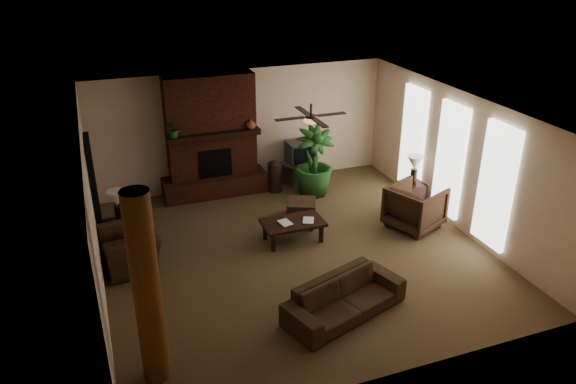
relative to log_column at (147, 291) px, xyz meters
name	(u,v)px	position (x,y,z in m)	size (l,w,h in m)	color
room_shell	(296,186)	(2.95, 2.40, 0.00)	(7.00, 7.00, 7.00)	brown
fireplace	(212,146)	(2.15, 5.62, -0.24)	(2.40, 0.70, 2.80)	#502315
windows	(450,160)	(6.40, 2.60, -0.05)	(0.08, 3.65, 2.35)	white
log_column	(147,291)	(0.00, 0.00, 0.00)	(0.36, 0.36, 2.80)	brown
doorway	(95,192)	(-0.49, 4.20, -0.35)	(0.10, 1.00, 2.10)	black
ceiling_fan	(311,119)	(3.35, 2.70, 1.13)	(1.35, 1.35, 0.37)	black
sofa	(345,292)	(3.01, 0.37, -1.00)	(2.05, 0.60, 0.80)	#3C291A
armchair_left	(130,243)	(-0.01, 3.00, -0.92)	(1.10, 0.72, 0.96)	#3C291A
armchair_right	(415,205)	(5.63, 2.52, -0.90)	(0.98, 0.92, 1.01)	#3C291A
coffee_table	(293,224)	(3.07, 2.84, -1.03)	(1.20, 0.70, 0.43)	black
ottoman	(301,210)	(3.58, 3.69, -1.20)	(0.60, 0.60, 0.40)	#3C291A
tv_stand	(300,172)	(4.28, 5.55, -1.15)	(0.85, 0.50, 0.50)	#B5B5B8
tv	(301,152)	(4.30, 5.54, -0.64)	(0.65, 0.53, 0.52)	#3C3C3F
floor_vase	(275,174)	(3.52, 5.22, -0.97)	(0.34, 0.34, 0.77)	#2E2119
floor_plant	(314,176)	(4.31, 4.75, -0.95)	(0.89, 1.60, 0.89)	#255221
side_table_left	(119,235)	(-0.18, 3.77, -1.12)	(0.50, 0.50, 0.55)	black
lamp_left	(117,201)	(-0.12, 3.75, -0.40)	(0.39, 0.39, 0.65)	black
side_table_right	(411,194)	(6.10, 3.41, -1.12)	(0.50, 0.50, 0.55)	black
lamp_right	(415,165)	(6.10, 3.37, -0.40)	(0.44, 0.44, 0.65)	black
mantel_plant	(174,130)	(1.29, 5.36, 0.32)	(0.38, 0.42, 0.33)	#255221
mantel_vase	(251,124)	(3.01, 5.36, 0.27)	(0.22, 0.23, 0.22)	brown
book_a	(280,218)	(2.79, 2.79, -0.83)	(0.22, 0.03, 0.29)	#999999
book_b	(303,214)	(3.26, 2.80, -0.82)	(0.21, 0.02, 0.29)	#999999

